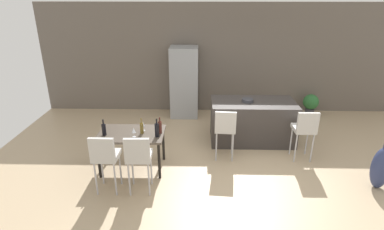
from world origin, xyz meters
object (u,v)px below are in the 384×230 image
Objects in this scene: dining_chair_near at (105,155)px; wine_bottle_end at (160,127)px; wine_glass_middle at (134,131)px; dining_chair_far at (138,155)px; wine_glass_left at (143,124)px; kitchen_island at (252,121)px; dining_table at (131,137)px; wine_bottle_right at (157,130)px; fruit_bowl at (248,100)px; wine_bottle_corner at (104,129)px; potted_plant at (311,103)px; wine_bottle_far at (142,128)px; bar_chair_middle at (305,128)px; refrigerator at (184,82)px; floor_vase at (381,168)px; bar_chair_left at (225,127)px.

wine_bottle_end is (0.80, 0.76, 0.16)m from dining_chair_near.
wine_bottle_end reaches higher than wine_glass_middle.
dining_chair_far is at bearing -108.91° from wine_bottle_end.
wine_glass_left is 0.30m from wine_glass_middle.
wine_bottle_end reaches higher than kitchen_island.
wine_bottle_end reaches higher than dining_chair_far.
wine_glass_middle is at bearing -61.95° from dining_table.
wine_bottle_right reaches higher than dining_chair_near.
wine_glass_left is at bearing -151.30° from fruit_bowl.
fruit_bowl is at bearing 35.22° from wine_bottle_end.
fruit_bowl is at bearing 37.97° from dining_chair_near.
wine_bottle_corner is 0.50× the size of potted_plant.
dining_chair_far is 6.03× the size of wine_glass_middle.
wine_bottle_right is 1.13× the size of wine_bottle_corner.
dining_chair_far is at bearing -72.67° from wine_glass_middle.
dining_chair_near reaches higher than wine_bottle_far.
wine_bottle_end is 0.51× the size of potted_plant.
wine_bottle_end reaches higher than wine_glass_left.
fruit_bowl is at bearing 139.95° from bar_chair_middle.
refrigerator reaches higher than wine_bottle_corner.
wine_bottle_corner reaches higher than fruit_bowl.
wine_bottle_right is 1.16× the size of wine_bottle_far.
dining_chair_near is 3.25m from fruit_bowl.
bar_chair_middle is at bearing 8.18° from wine_bottle_end.
wine_bottle_right is at bearing -16.01° from dining_table.
wine_bottle_right is 1.95× the size of wine_glass_middle.
wine_glass_middle reaches higher than floor_vase.
kitchen_island reaches higher than potted_plant.
wine_bottle_end is 0.34m from wine_glass_left.
bar_chair_middle reaches higher than wine_glass_middle.
wine_glass_left is at bearing 17.45° from wine_bottle_corner.
dining_chair_far is 0.82m from wine_bottle_end.
bar_chair_middle is 1.41m from floor_vase.
wine_bottle_far is (-2.22, -1.27, 0.39)m from kitchen_island.
dining_chair_near reaches higher than fruit_bowl.
refrigerator is 2.10m from fruit_bowl.
fruit_bowl is (1.44, -1.53, 0.04)m from refrigerator.
bar_chair_middle reaches higher than fruit_bowl.
wine_bottle_right is at bearing -2.30° from wine_bottle_corner.
refrigerator is at bearing 80.81° from dining_chair_far.
dining_chair_far reaches higher than wine_bottle_corner.
bar_chair_left is 1.54m from bar_chair_middle.
kitchen_island is 5.35× the size of wine_bottle_right.
refrigerator reaches higher than dining_chair_near.
wine_bottle_end is 0.48m from wine_glass_middle.
wine_glass_middle is (-0.11, -0.15, 0.02)m from wine_bottle_far.
wine_bottle_right reaches higher than wine_bottle_corner.
kitchen_island is 2.95m from dining_chair_far.
wine_bottle_far is at bearing -172.35° from bar_chair_middle.
dining_chair_far reaches higher than wine_glass_left.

